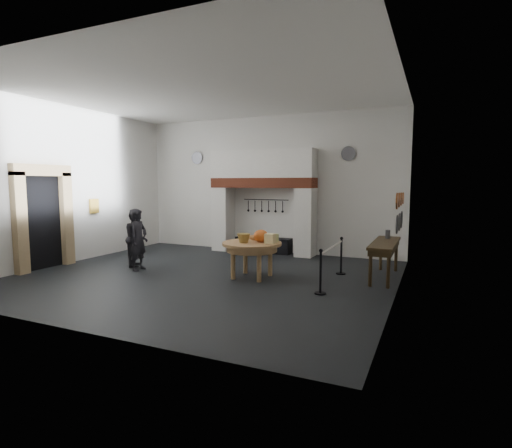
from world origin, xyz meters
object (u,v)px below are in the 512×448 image
at_px(barrier_post_near, 321,273).
at_px(barrier_post_far, 341,257).
at_px(visitor_far, 137,237).
at_px(work_table, 252,244).
at_px(iron_range, 263,245).
at_px(side_table, 385,243).
at_px(visitor_near, 138,240).

height_order(barrier_post_near, barrier_post_far, same).
height_order(visitor_far, barrier_post_near, visitor_far).
distance_m(work_table, barrier_post_near, 2.10).
height_order(work_table, barrier_post_far, barrier_post_far).
height_order(iron_range, visitor_far, visitor_far).
xyz_separation_m(iron_range, barrier_post_near, (3.05, -4.11, 0.20)).
distance_m(work_table, barrier_post_far, 2.33).
distance_m(visitor_far, barrier_post_far, 5.59).
height_order(side_table, barrier_post_near, same).
bearing_deg(visitor_far, visitor_near, -169.22).
height_order(iron_range, barrier_post_far, barrier_post_far).
height_order(side_table, barrier_post_far, same).
bearing_deg(work_table, side_table, 22.64).
relative_size(visitor_far, side_table, 0.73).
bearing_deg(barrier_post_near, iron_range, 126.57).
bearing_deg(barrier_post_near, side_table, 62.12).
distance_m(iron_range, visitor_far, 4.21).
relative_size(work_table, visitor_far, 0.91).
height_order(visitor_far, side_table, visitor_far).
relative_size(visitor_far, barrier_post_far, 1.78).
relative_size(iron_range, visitor_far, 1.19).
relative_size(side_table, barrier_post_near, 2.44).
bearing_deg(work_table, visitor_near, -171.28).
xyz_separation_m(work_table, barrier_post_near, (1.92, -0.75, -0.39)).
distance_m(visitor_far, side_table, 6.61).
bearing_deg(visitor_near, iron_range, -31.07).
xyz_separation_m(side_table, barrier_post_far, (-1.05, 0.01, -0.42)).
height_order(iron_range, side_table, side_table).
xyz_separation_m(visitor_far, barrier_post_near, (5.42, -0.67, -0.35)).
bearing_deg(barrier_post_near, work_table, 158.74).
bearing_deg(visitor_near, barrier_post_near, -96.96).
bearing_deg(visitor_near, side_table, -78.07).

